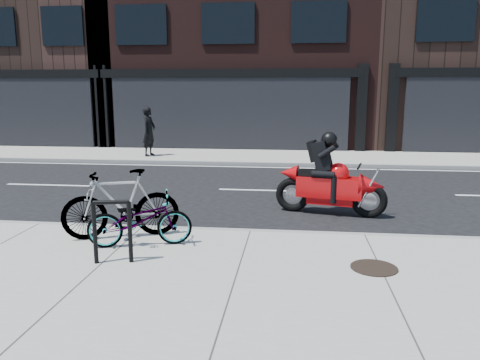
# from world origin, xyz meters

# --- Properties ---
(ground) EXTENTS (120.00, 120.00, 0.00)m
(ground) POSITION_xyz_m (0.00, 0.00, 0.00)
(ground) COLOR black
(ground) RESTS_ON ground
(sidewalk_near) EXTENTS (60.00, 6.00, 0.13)m
(sidewalk_near) POSITION_xyz_m (0.00, -5.00, 0.07)
(sidewalk_near) COLOR gray
(sidewalk_near) RESTS_ON ground
(sidewalk_far) EXTENTS (60.00, 3.50, 0.13)m
(sidewalk_far) POSITION_xyz_m (0.00, 7.75, 0.07)
(sidewalk_far) COLOR gray
(sidewalk_far) RESTS_ON ground
(building_midwest) EXTENTS (10.00, 10.00, 12.00)m
(building_midwest) POSITION_xyz_m (-12.00, 14.50, 6.00)
(building_midwest) COLOR black
(building_midwest) RESTS_ON ground
(bike_rack) EXTENTS (0.55, 0.17, 0.94)m
(bike_rack) POSITION_xyz_m (-1.84, -3.76, 0.68)
(bike_rack) COLOR black
(bike_rack) RESTS_ON sidewalk_near
(bicycle_front) EXTENTS (1.75, 1.03, 0.87)m
(bicycle_front) POSITION_xyz_m (-1.69, -2.98, 0.57)
(bicycle_front) COLOR gray
(bicycle_front) RESTS_ON sidewalk_near
(bicycle_rear) EXTENTS (2.02, 1.19, 1.17)m
(bicycle_rear) POSITION_xyz_m (-2.14, -2.60, 0.72)
(bicycle_rear) COLOR gray
(bicycle_rear) RESTS_ON sidewalk_near
(motorcycle) EXTENTS (2.34, 0.94, 1.76)m
(motorcycle) POSITION_xyz_m (1.62, -0.20, 0.72)
(motorcycle) COLOR black
(motorcycle) RESTS_ON ground
(pedestrian) EXTENTS (0.56, 0.74, 1.84)m
(pedestrian) POSITION_xyz_m (-4.68, 7.07, 1.05)
(pedestrian) COLOR black
(pedestrian) RESTS_ON sidewalk_far
(manhole_cover) EXTENTS (0.83, 0.83, 0.02)m
(manhole_cover) POSITION_xyz_m (1.91, -3.55, 0.14)
(manhole_cover) COLOR black
(manhole_cover) RESTS_ON sidewalk_near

